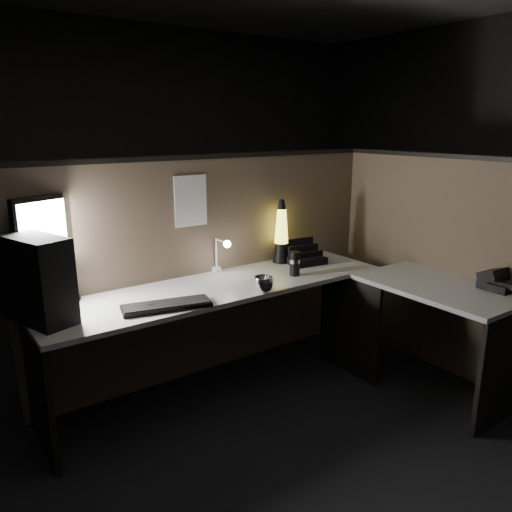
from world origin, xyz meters
TOP-DOWN VIEW (x-y plane):
  - floor at (0.00, 0.00)m, footprint 6.00×6.00m
  - room_shell at (0.00, 0.00)m, footprint 6.00×6.00m
  - partition_back at (0.00, 0.93)m, footprint 2.66×0.06m
  - partition_right at (1.33, 0.10)m, footprint 0.06×1.66m
  - desk at (0.18, 0.25)m, footprint 2.60×1.60m
  - pc_tower at (-1.22, 0.65)m, footprint 0.32×0.47m
  - monitor at (-1.05, 0.89)m, footprint 0.46×0.23m
  - keyboard at (-0.60, 0.43)m, footprint 0.52×0.27m
  - mouse at (-0.69, 0.45)m, footprint 0.10×0.08m
  - clip_lamp at (-0.02, 0.80)m, footprint 0.05×0.20m
  - organizer at (0.63, 0.70)m, footprint 0.28×0.25m
  - lava_lamp at (0.50, 0.81)m, footprint 0.13×0.13m
  - travel_mug at (0.37, 0.49)m, footprint 0.07×0.07m
  - steel_mug at (-0.00, 0.34)m, footprint 0.13×0.13m
  - figurine at (0.67, 0.74)m, footprint 0.06×0.06m
  - pinned_paper at (-0.19, 0.90)m, footprint 0.23×0.00m
  - desk_phone at (1.24, -0.45)m, footprint 0.23×0.24m

SIDE VIEW (x-z plane):
  - floor at x=0.00m, z-range 0.00..0.00m
  - desk at x=0.18m, z-range 0.22..0.95m
  - keyboard at x=-0.60m, z-range 0.73..0.75m
  - mouse at x=-0.69m, z-range 0.73..0.76m
  - partition_back at x=0.00m, z-range 0.00..1.50m
  - partition_right at x=1.33m, z-range 0.00..1.50m
  - organizer at x=0.63m, z-range 0.68..0.87m
  - figurine at x=0.67m, z-range 0.75..0.81m
  - steel_mug at x=0.00m, z-range 0.73..0.83m
  - desk_phone at x=1.24m, z-range 0.71..0.85m
  - travel_mug at x=0.37m, z-range 0.73..0.89m
  - clip_lamp at x=-0.02m, z-range 0.75..1.00m
  - lava_lamp at x=0.50m, z-range 0.69..1.16m
  - pc_tower at x=-1.22m, z-range 0.73..1.18m
  - monitor at x=-1.05m, z-range 0.79..1.41m
  - pinned_paper at x=-0.19m, z-range 1.07..1.40m
  - room_shell at x=0.00m, z-range -1.38..4.62m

